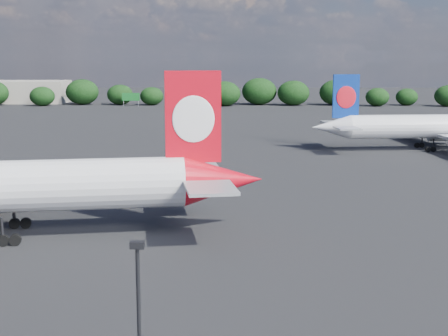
{
  "coord_description": "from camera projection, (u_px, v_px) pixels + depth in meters",
  "views": [
    {
      "loc": [
        16.67,
        -36.15,
        16.61
      ],
      "look_at": [
        16.0,
        12.0,
        8.0
      ],
      "focal_mm": 50.0,
      "sensor_mm": 36.0,
      "label": 1
    }
  ],
  "objects": [
    {
      "name": "qantas_airliner",
      "position": [
        3.0,
        188.0,
        57.39
      ],
      "size": [
        46.96,
        44.81,
        15.34
      ],
      "color": "white",
      "rests_on": "ground"
    },
    {
      "name": "highway_sign",
      "position": [
        131.0,
        97.0,
        211.67
      ],
      "size": [
        6.0,
        0.3,
        4.5
      ],
      "color": "#136122",
      "rests_on": "ground"
    },
    {
      "name": "china_southern_airliner",
      "position": [
        430.0,
        127.0,
        112.19
      ],
      "size": [
        41.64,
        39.63,
        13.58
      ],
      "color": "white",
      "rests_on": "ground"
    },
    {
      "name": "billboard_yellow",
      "position": [
        219.0,
        94.0,
        217.03
      ],
      "size": [
        5.0,
        0.3,
        5.5
      ],
      "color": "yellow",
      "rests_on": "ground"
    },
    {
      "name": "ground",
      "position": [
        126.0,
        164.0,
        97.79
      ],
      "size": [
        500.0,
        500.0,
        0.0
      ],
      "primitive_type": "plane",
      "color": "black",
      "rests_on": "ground"
    },
    {
      "name": "horizon_treeline",
      "position": [
        205.0,
        94.0,
        215.66
      ],
      "size": [
        205.88,
        16.07,
        9.34
      ],
      "color": "black",
      "rests_on": "ground"
    },
    {
      "name": "terminal_building",
      "position": [
        10.0,
        92.0,
        227.91
      ],
      "size": [
        42.0,
        16.0,
        8.0
      ],
      "color": "gray",
      "rests_on": "ground"
    }
  ]
}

